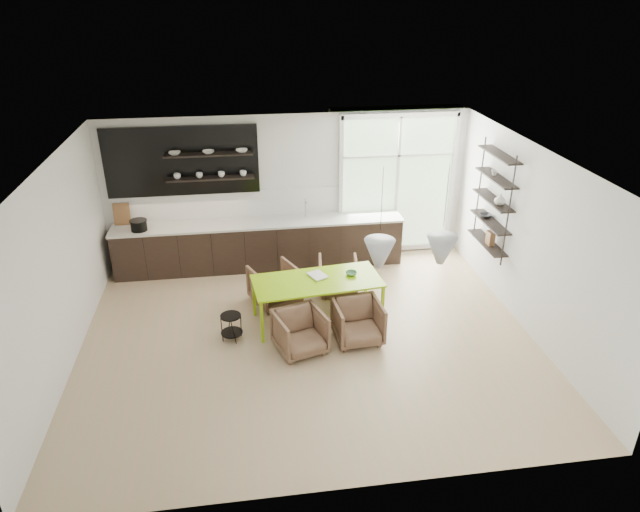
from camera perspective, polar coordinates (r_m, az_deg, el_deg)
The scene contains 11 objects.
room at distance 9.43m, azimuth 1.42°, elevation 3.19°, with size 7.02×6.01×2.91m.
kitchen_run at distance 11.12m, azimuth -6.53°, elevation 1.82°, with size 5.54×0.69×2.75m.
right_shelving at distance 10.24m, azimuth 16.94°, elevation 5.06°, with size 0.26×1.22×1.90m.
dining_table at distance 9.19m, azimuth -0.29°, elevation -2.71°, with size 2.14×1.14×0.75m.
armchair_back_left at distance 9.90m, azimuth -4.58°, elevation -2.89°, with size 0.73×0.76×0.69m, color brown.
armchair_back_right at distance 10.24m, azimuth 1.79°, elevation -1.95°, with size 0.69×0.71×0.64m, color brown.
armchair_front_left at distance 8.64m, azimuth -1.99°, elevation -7.62°, with size 0.70×0.72×0.65m, color brown.
armchair_front_right at distance 8.89m, azimuth 3.82°, elevation -6.57°, with size 0.71×0.73×0.67m, color brown.
wire_stool at distance 9.03m, azimuth -8.87°, elevation -6.71°, with size 0.34×0.34×0.43m.
table_book at distance 9.22m, azimuth -0.88°, elevation -2.15°, with size 0.24×0.32×0.03m, color white.
table_bowl at distance 9.32m, azimuth 3.15°, elevation -1.75°, with size 0.18×0.18×0.06m, color #467E53.
Camera 1 is at (-0.90, -7.48, 5.08)m, focal length 32.00 mm.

